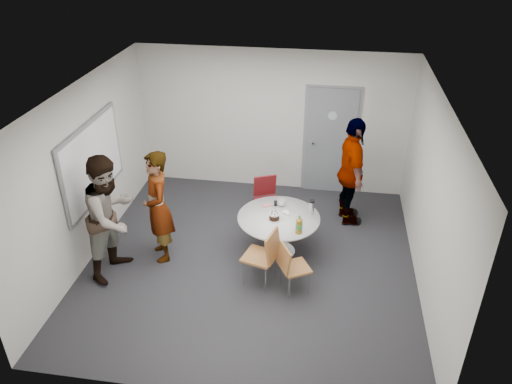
% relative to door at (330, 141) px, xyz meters
% --- Properties ---
extents(floor, '(5.00, 5.00, 0.00)m').
position_rel_door_xyz_m(floor, '(-1.10, -2.48, -1.03)').
color(floor, black).
rests_on(floor, ground).
extents(ceiling, '(5.00, 5.00, 0.00)m').
position_rel_door_xyz_m(ceiling, '(-1.10, -2.48, 1.67)').
color(ceiling, silver).
rests_on(ceiling, wall_back).
extents(wall_back, '(5.00, 0.00, 5.00)m').
position_rel_door_xyz_m(wall_back, '(-1.10, 0.02, 0.32)').
color(wall_back, beige).
rests_on(wall_back, floor).
extents(wall_left, '(0.00, 5.00, 5.00)m').
position_rel_door_xyz_m(wall_left, '(-3.60, -2.48, 0.32)').
color(wall_left, beige).
rests_on(wall_left, floor).
extents(wall_right, '(0.00, 5.00, 5.00)m').
position_rel_door_xyz_m(wall_right, '(1.40, -2.48, 0.32)').
color(wall_right, beige).
rests_on(wall_right, floor).
extents(wall_front, '(5.00, 0.00, 5.00)m').
position_rel_door_xyz_m(wall_front, '(-1.10, -4.98, 0.32)').
color(wall_front, beige).
rests_on(wall_front, floor).
extents(door, '(1.02, 0.17, 2.12)m').
position_rel_door_xyz_m(door, '(0.00, 0.00, 0.00)').
color(door, slate).
rests_on(door, wall_back).
extents(whiteboard, '(0.04, 1.90, 1.25)m').
position_rel_door_xyz_m(whiteboard, '(-3.56, -2.28, 0.42)').
color(whiteboard, gray).
rests_on(whiteboard, wall_left).
extents(table, '(1.27, 1.27, 0.96)m').
position_rel_door_xyz_m(table, '(-0.69, -2.17, -0.45)').
color(table, silver).
rests_on(table, floor).
extents(chair_near_left, '(0.57, 0.53, 0.91)m').
position_rel_door_xyz_m(chair_near_left, '(-0.81, -2.97, -0.47)').
color(chair_near_left, '#925D2D').
rests_on(chair_near_left, floor).
extents(chair_near_right, '(0.53, 0.51, 0.78)m').
position_rel_door_xyz_m(chair_near_right, '(-0.44, -3.08, -0.55)').
color(chair_near_right, '#925D2D').
rests_on(chair_near_right, floor).
extents(chair_far, '(0.54, 0.57, 0.86)m').
position_rel_door_xyz_m(chair_far, '(-1.02, -1.31, -0.50)').
color(chair_far, maroon).
rests_on(chair_far, floor).
extents(person_main, '(0.69, 0.78, 1.79)m').
position_rel_door_xyz_m(person_main, '(-2.50, -2.54, -0.13)').
color(person_main, '#A5C6EA').
rests_on(person_main, floor).
extents(person_left, '(0.93, 1.08, 1.91)m').
position_rel_door_xyz_m(person_left, '(-3.05, -2.97, -0.07)').
color(person_left, white).
rests_on(person_left, floor).
extents(person_right, '(0.69, 1.19, 1.91)m').
position_rel_door_xyz_m(person_right, '(0.38, -1.06, -0.07)').
color(person_right, black).
rests_on(person_right, floor).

